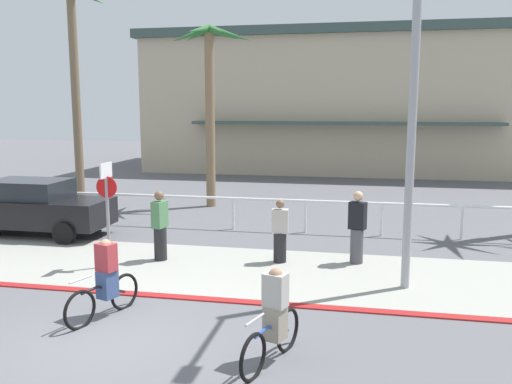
# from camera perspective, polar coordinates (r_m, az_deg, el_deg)

# --- Properties ---
(ground_plane) EXTENTS (80.00, 80.00, 0.00)m
(ground_plane) POSITION_cam_1_polar(r_m,az_deg,el_deg) (18.67, -1.33, -2.94)
(ground_plane) COLOR #5B5B60
(sidewalk_strip) EXTENTS (44.00, 4.00, 0.02)m
(sidewalk_strip) POSITION_cam_1_polar(r_m,az_deg,el_deg) (13.24, -6.90, -7.99)
(sidewalk_strip) COLOR #9E9E93
(sidewalk_strip) RESTS_ON ground
(curb_paint) EXTENTS (44.00, 0.24, 0.03)m
(curb_paint) POSITION_cam_1_polar(r_m,az_deg,el_deg) (11.46, -10.07, -10.78)
(curb_paint) COLOR maroon
(curb_paint) RESTS_ON ground
(building_backdrop) EXTENTS (24.08, 12.15, 8.26)m
(building_backdrop) POSITION_cam_1_polar(r_m,az_deg,el_deg) (35.20, 9.53, 9.35)
(building_backdrop) COLOR #BCAD8E
(building_backdrop) RESTS_ON ground
(rail_fence) EXTENTS (23.13, 0.08, 1.04)m
(rail_fence) POSITION_cam_1_polar(r_m,az_deg,el_deg) (17.07, -2.45, -1.21)
(rail_fence) COLOR white
(rail_fence) RESTS_ON ground
(stop_sign_bike_lane) EXTENTS (0.52, 0.56, 2.56)m
(stop_sign_bike_lane) POSITION_cam_1_polar(r_m,az_deg,el_deg) (13.31, -15.51, -0.79)
(stop_sign_bike_lane) COLOR gray
(stop_sign_bike_lane) RESTS_ON ground
(streetlight_curb) EXTENTS (0.24, 2.54, 7.50)m
(streetlight_curb) POSITION_cam_1_polar(r_m,az_deg,el_deg) (11.35, 16.49, 10.71)
(streetlight_curb) COLOR #9EA0A5
(streetlight_curb) RESTS_ON ground
(palm_tree_1) EXTENTS (3.54, 3.19, 8.81)m
(palm_tree_1) POSITION_cam_1_polar(r_m,az_deg,el_deg) (24.21, -18.75, 14.37)
(palm_tree_1) COLOR #756047
(palm_tree_1) RESTS_ON ground
(palm_tree_2) EXTENTS (3.02, 2.82, 6.92)m
(palm_tree_2) POSITION_cam_1_polar(r_m,az_deg,el_deg) (20.92, -4.87, 12.39)
(palm_tree_2) COLOR #846B4C
(palm_tree_2) RESTS_ON ground
(car_black_1) EXTENTS (4.40, 2.02, 1.69)m
(car_black_1) POSITION_cam_1_polar(r_m,az_deg,el_deg) (17.61, -22.35, -1.47)
(car_black_1) COLOR black
(car_black_1) RESTS_ON ground
(cyclist_blue_0) EXTENTS (0.64, 1.74, 1.50)m
(cyclist_blue_0) POSITION_cam_1_polar(r_m,az_deg,el_deg) (8.38, 1.90, -13.26)
(cyclist_blue_0) COLOR black
(cyclist_blue_0) RESTS_ON ground
(cyclist_black_1) EXTENTS (0.65, 1.74, 1.50)m
(cyclist_black_1) POSITION_cam_1_polar(r_m,az_deg,el_deg) (10.44, -15.70, -9.02)
(cyclist_black_1) COLOR black
(cyclist_black_1) RESTS_ON ground
(pedestrian_0) EXTENTS (0.42, 0.35, 1.61)m
(pedestrian_0) POSITION_cam_1_polar(r_m,az_deg,el_deg) (13.43, 2.56, -4.47)
(pedestrian_0) COLOR #232326
(pedestrian_0) RESTS_ON ground
(pedestrian_1) EXTENTS (0.38, 0.45, 1.80)m
(pedestrian_1) POSITION_cam_1_polar(r_m,az_deg,el_deg) (13.79, -10.15, -3.82)
(pedestrian_1) COLOR #232326
(pedestrian_1) RESTS_ON ground
(pedestrian_2) EXTENTS (0.46, 0.41, 1.83)m
(pedestrian_2) POSITION_cam_1_polar(r_m,az_deg,el_deg) (13.54, 10.68, -3.98)
(pedestrian_2) COLOR #4C4C51
(pedestrian_2) RESTS_ON ground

